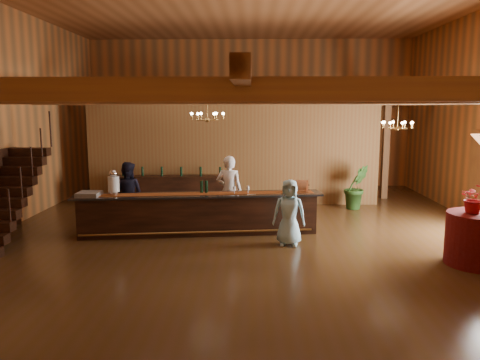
{
  "coord_description": "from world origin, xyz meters",
  "views": [
    {
      "loc": [
        0.1,
        -10.94,
        3.0
      ],
      "look_at": [
        -0.19,
        0.48,
        1.22
      ],
      "focal_mm": 35.0,
      "sensor_mm": 36.0,
      "label": 1
    }
  ],
  "objects_px": {
    "chandelier_right": "(397,125)",
    "floor_plant": "(356,187)",
    "beverage_dispenser": "(114,183)",
    "round_table": "(477,239)",
    "backbar_shelf": "(172,191)",
    "staff_second": "(128,194)",
    "chandelier_left": "(207,116)",
    "guest": "(289,212)",
    "tasting_bar": "(199,214)",
    "bartender": "(229,191)",
    "raffle_drum": "(301,185)"
  },
  "relations": [
    {
      "from": "raffle_drum",
      "to": "chandelier_right",
      "type": "relative_size",
      "value": 0.42
    },
    {
      "from": "beverage_dispenser",
      "to": "chandelier_left",
      "type": "relative_size",
      "value": 0.75
    },
    {
      "from": "floor_plant",
      "to": "backbar_shelf",
      "type": "bearing_deg",
      "value": 177.85
    },
    {
      "from": "guest",
      "to": "beverage_dispenser",
      "type": "bearing_deg",
      "value": 179.05
    },
    {
      "from": "raffle_drum",
      "to": "guest",
      "type": "xyz_separation_m",
      "value": [
        -0.36,
        -1.1,
        -0.42
      ]
    },
    {
      "from": "raffle_drum",
      "to": "floor_plant",
      "type": "xyz_separation_m",
      "value": [
        1.91,
        2.64,
        -0.49
      ]
    },
    {
      "from": "backbar_shelf",
      "to": "chandelier_left",
      "type": "relative_size",
      "value": 4.18
    },
    {
      "from": "raffle_drum",
      "to": "floor_plant",
      "type": "distance_m",
      "value": 3.3
    },
    {
      "from": "beverage_dispenser",
      "to": "chandelier_right",
      "type": "distance_m",
      "value": 7.26
    },
    {
      "from": "backbar_shelf",
      "to": "staff_second",
      "type": "relative_size",
      "value": 2.04
    },
    {
      "from": "beverage_dispenser",
      "to": "staff_second",
      "type": "xyz_separation_m",
      "value": [
        0.06,
        0.96,
        -0.44
      ]
    },
    {
      "from": "raffle_drum",
      "to": "staff_second",
      "type": "bearing_deg",
      "value": 173.43
    },
    {
      "from": "chandelier_left",
      "to": "chandelier_right",
      "type": "bearing_deg",
      "value": 10.44
    },
    {
      "from": "chandelier_right",
      "to": "bartender",
      "type": "bearing_deg",
      "value": -172.08
    },
    {
      "from": "beverage_dispenser",
      "to": "floor_plant",
      "type": "height_order",
      "value": "beverage_dispenser"
    },
    {
      "from": "floor_plant",
      "to": "beverage_dispenser",
      "type": "bearing_deg",
      "value": -153.79
    },
    {
      "from": "raffle_drum",
      "to": "round_table",
      "type": "xyz_separation_m",
      "value": [
        3.14,
        -2.32,
        -0.64
      ]
    },
    {
      "from": "chandelier_right",
      "to": "guest",
      "type": "relative_size",
      "value": 0.55
    },
    {
      "from": "chandelier_left",
      "to": "raffle_drum",
      "type": "bearing_deg",
      "value": -6.35
    },
    {
      "from": "beverage_dispenser",
      "to": "round_table",
      "type": "height_order",
      "value": "beverage_dispenser"
    },
    {
      "from": "round_table",
      "to": "staff_second",
      "type": "xyz_separation_m",
      "value": [
        -7.47,
        2.81,
        0.32
      ]
    },
    {
      "from": "chandelier_right",
      "to": "guest",
      "type": "distance_m",
      "value": 4.12
    },
    {
      "from": "raffle_drum",
      "to": "backbar_shelf",
      "type": "height_order",
      "value": "raffle_drum"
    },
    {
      "from": "chandelier_right",
      "to": "bartender",
      "type": "xyz_separation_m",
      "value": [
        -4.33,
        -0.6,
        -1.65
      ]
    },
    {
      "from": "beverage_dispenser",
      "to": "floor_plant",
      "type": "relative_size",
      "value": 0.45
    },
    {
      "from": "chandelier_left",
      "to": "floor_plant",
      "type": "xyz_separation_m",
      "value": [
        4.17,
        2.39,
        -2.13
      ]
    },
    {
      "from": "chandelier_left",
      "to": "floor_plant",
      "type": "distance_m",
      "value": 5.26
    },
    {
      "from": "round_table",
      "to": "chandelier_right",
      "type": "bearing_deg",
      "value": 99.38
    },
    {
      "from": "chandelier_right",
      "to": "guest",
      "type": "bearing_deg",
      "value": -142.62
    },
    {
      "from": "chandelier_left",
      "to": "bartender",
      "type": "xyz_separation_m",
      "value": [
        0.5,
        0.29,
        -1.89
      ]
    },
    {
      "from": "bartender",
      "to": "floor_plant",
      "type": "relative_size",
      "value": 1.36
    },
    {
      "from": "chandelier_left",
      "to": "bartender",
      "type": "height_order",
      "value": "chandelier_left"
    },
    {
      "from": "tasting_bar",
      "to": "floor_plant",
      "type": "distance_m",
      "value": 5.23
    },
    {
      "from": "backbar_shelf",
      "to": "chandelier_left",
      "type": "xyz_separation_m",
      "value": [
        1.35,
        -2.6,
        2.32
      ]
    },
    {
      "from": "backbar_shelf",
      "to": "staff_second",
      "type": "distance_m",
      "value": 2.48
    },
    {
      "from": "tasting_bar",
      "to": "guest",
      "type": "distance_m",
      "value": 2.24
    },
    {
      "from": "beverage_dispenser",
      "to": "bartender",
      "type": "relative_size",
      "value": 0.33
    },
    {
      "from": "bartender",
      "to": "staff_second",
      "type": "xyz_separation_m",
      "value": [
        -2.58,
        -0.04,
        -0.08
      ]
    },
    {
      "from": "chandelier_right",
      "to": "floor_plant",
      "type": "bearing_deg",
      "value": 113.72
    },
    {
      "from": "bartender",
      "to": "guest",
      "type": "bearing_deg",
      "value": 136.96
    },
    {
      "from": "round_table",
      "to": "staff_second",
      "type": "relative_size",
      "value": 0.71
    },
    {
      "from": "round_table",
      "to": "guest",
      "type": "relative_size",
      "value": 0.8
    },
    {
      "from": "raffle_drum",
      "to": "chandelier_right",
      "type": "distance_m",
      "value": 3.14
    },
    {
      "from": "tasting_bar",
      "to": "backbar_shelf",
      "type": "distance_m",
      "value": 3.33
    },
    {
      "from": "raffle_drum",
      "to": "chandelier_left",
      "type": "relative_size",
      "value": 0.42
    },
    {
      "from": "tasting_bar",
      "to": "staff_second",
      "type": "xyz_separation_m",
      "value": [
        -1.9,
        0.76,
        0.33
      ]
    },
    {
      "from": "tasting_bar",
      "to": "bartender",
      "type": "height_order",
      "value": "bartender"
    },
    {
      "from": "staff_second",
      "to": "floor_plant",
      "type": "distance_m",
      "value": 6.6
    },
    {
      "from": "raffle_drum",
      "to": "staff_second",
      "type": "distance_m",
      "value": 4.37
    },
    {
      "from": "backbar_shelf",
      "to": "chandelier_right",
      "type": "distance_m",
      "value": 6.74
    }
  ]
}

